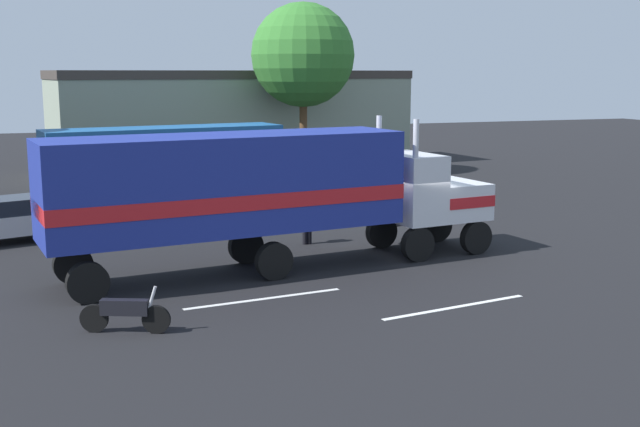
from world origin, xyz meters
TOP-DOWN VIEW (x-y plane):
  - ground_plane at (0.00, 0.00)m, footprint 120.00×120.00m
  - lane_stripe_near at (-5.98, -3.50)m, footprint 4.39×0.62m
  - lane_stripe_mid at (-1.59, -5.87)m, footprint 4.37×0.83m
  - semi_truck at (-5.19, -0.56)m, footprint 14.36×4.49m
  - person_bystander at (-2.72, 2.55)m, footprint 0.34×0.45m
  - parked_bus at (-5.80, 14.03)m, footprint 11.26×4.14m
  - parked_car at (-12.49, 6.40)m, footprint 4.73×2.96m
  - motorcycle at (-9.71, -5.06)m, footprint 1.98×0.91m
  - tree_center at (3.02, 20.02)m, footprint 5.86×5.86m
  - building_backdrop at (0.27, 25.04)m, footprint 22.54×8.77m

SIDE VIEW (x-z plane):
  - ground_plane at x=0.00m, z-range 0.00..0.00m
  - lane_stripe_near at x=-5.98m, z-range 0.00..0.01m
  - lane_stripe_mid at x=-1.59m, z-range 0.00..0.01m
  - motorcycle at x=-9.71m, z-range -0.08..1.04m
  - parked_car at x=-12.49m, z-range 0.02..1.59m
  - person_bystander at x=-2.72m, z-range 0.08..1.71m
  - parked_bus at x=-5.80m, z-range 0.37..3.77m
  - semi_truck at x=-5.19m, z-range 0.27..4.77m
  - building_backdrop at x=0.27m, z-range 0.22..6.22m
  - tree_center at x=3.02m, z-range 1.95..11.75m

